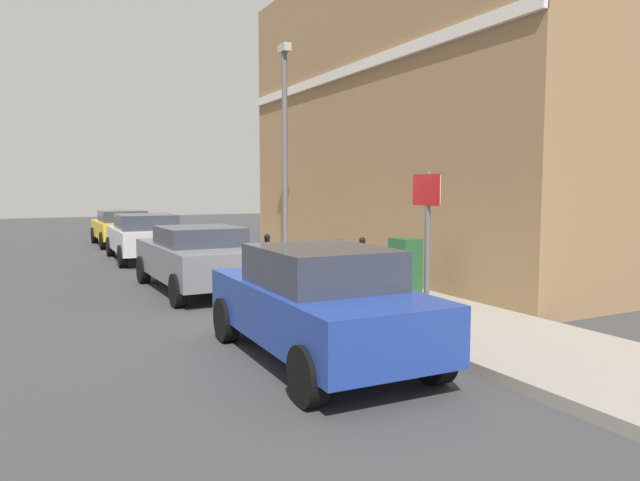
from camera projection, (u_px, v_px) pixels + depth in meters
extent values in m
plane|color=#38383A|center=(305.00, 322.00, 9.65)|extent=(80.00, 80.00, 0.00)
cube|color=gray|center=(271.00, 267.00, 15.81)|extent=(2.63, 30.00, 0.15)
cube|color=olive|center=(458.00, 122.00, 15.91)|extent=(6.93, 12.06, 8.07)
cube|color=silver|center=(348.00, 71.00, 14.20)|extent=(0.12, 12.06, 0.24)
cube|color=navy|center=(317.00, 310.00, 7.46)|extent=(1.77, 3.95, 0.67)
cube|color=#2D333D|center=(321.00, 267.00, 7.32)|extent=(1.52, 1.90, 0.51)
cylinder|color=black|center=(226.00, 320.00, 8.41)|extent=(0.24, 0.65, 0.64)
cylinder|color=black|center=(324.00, 310.00, 9.10)|extent=(0.24, 0.65, 0.64)
cylinder|color=black|center=(308.00, 376.00, 5.89)|extent=(0.24, 0.65, 0.64)
cylinder|color=black|center=(434.00, 356.00, 6.58)|extent=(0.24, 0.65, 0.64)
cube|color=slate|center=(198.00, 260.00, 12.57)|extent=(1.85, 4.28, 0.69)
cube|color=#2D333D|center=(200.00, 236.00, 12.39)|extent=(1.61, 1.82, 0.41)
cylinder|color=black|center=(143.00, 270.00, 13.59)|extent=(0.23, 0.64, 0.64)
cylinder|color=black|center=(214.00, 265.00, 14.39)|extent=(0.23, 0.64, 0.64)
cylinder|color=black|center=(178.00, 290.00, 10.81)|extent=(0.23, 0.64, 0.64)
cylinder|color=black|center=(263.00, 283.00, 11.61)|extent=(0.23, 0.64, 0.64)
cube|color=#B7B7BC|center=(145.00, 239.00, 17.95)|extent=(1.96, 4.21, 0.67)
cube|color=#2D333D|center=(146.00, 222.00, 17.74)|extent=(1.68, 2.17, 0.46)
cylinder|color=black|center=(110.00, 247.00, 18.98)|extent=(0.24, 0.65, 0.64)
cylinder|color=black|center=(164.00, 244.00, 19.73)|extent=(0.24, 0.65, 0.64)
cylinder|color=black|center=(123.00, 256.00, 16.23)|extent=(0.24, 0.65, 0.64)
cylinder|color=black|center=(185.00, 253.00, 16.99)|extent=(0.24, 0.65, 0.64)
cube|color=gold|center=(122.00, 229.00, 22.67)|extent=(1.84, 3.92, 0.62)
cube|color=#2D333D|center=(122.00, 216.00, 22.42)|extent=(1.62, 1.86, 0.44)
cylinder|color=black|center=(94.00, 235.00, 23.55)|extent=(0.22, 0.64, 0.64)
cylinder|color=black|center=(138.00, 234.00, 24.34)|extent=(0.22, 0.64, 0.64)
cylinder|color=black|center=(103.00, 241.00, 21.06)|extent=(0.22, 0.64, 0.64)
cylinder|color=black|center=(152.00, 239.00, 21.85)|extent=(0.22, 0.64, 0.64)
cube|color=#1E4C28|center=(405.00, 269.00, 10.77)|extent=(0.40, 0.55, 1.15)
cube|color=#333333|center=(405.00, 297.00, 10.82)|extent=(0.46, 0.61, 0.08)
cylinder|color=black|center=(362.00, 264.00, 12.31)|extent=(0.12, 0.12, 0.95)
sphere|color=black|center=(362.00, 241.00, 12.26)|extent=(0.14, 0.14, 0.14)
cylinder|color=black|center=(267.00, 259.00, 13.19)|extent=(0.12, 0.12, 0.95)
sphere|color=black|center=(267.00, 237.00, 13.15)|extent=(0.14, 0.14, 0.14)
cylinder|color=#59595B|center=(427.00, 253.00, 8.23)|extent=(0.08, 0.08, 2.30)
cube|color=white|center=(427.00, 190.00, 8.14)|extent=(0.03, 0.56, 0.40)
cube|color=red|center=(426.00, 190.00, 8.13)|extent=(0.01, 0.60, 0.44)
cylinder|color=#59595B|center=(285.00, 162.00, 14.93)|extent=(0.14, 0.14, 5.50)
cube|color=#A5A599|center=(284.00, 48.00, 14.68)|extent=(0.20, 0.44, 0.20)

